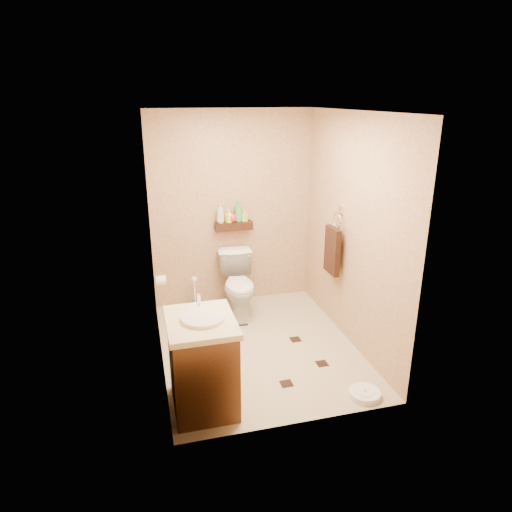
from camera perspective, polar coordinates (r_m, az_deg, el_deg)
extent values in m
plane|color=tan|center=(4.96, 0.25, -11.23)|extent=(2.50, 2.50, 0.00)
cube|color=tan|center=(5.65, -3.01, 5.76)|extent=(2.00, 0.04, 2.40)
cube|color=tan|center=(3.36, 5.79, -4.03)|extent=(2.00, 0.04, 2.40)
cube|color=tan|center=(4.34, -12.60, 1.08)|extent=(0.04, 2.50, 2.40)
cube|color=tan|center=(4.82, 11.86, 2.97)|extent=(0.04, 2.50, 2.40)
cube|color=white|center=(4.27, 0.30, 17.67)|extent=(2.00, 2.50, 0.02)
cube|color=#351C0E|center=(5.62, -2.81, 3.79)|extent=(0.46, 0.14, 0.10)
cube|color=black|center=(4.71, -3.03, -13.10)|extent=(0.11, 0.11, 0.01)
cube|color=black|center=(5.11, 4.95, -10.34)|extent=(0.11, 0.11, 0.01)
cube|color=black|center=(4.41, 3.83, -15.62)|extent=(0.11, 0.11, 0.01)
cube|color=black|center=(5.34, -7.35, -8.99)|extent=(0.11, 0.11, 0.01)
cube|color=black|center=(4.72, 8.25, -13.16)|extent=(0.11, 0.11, 0.01)
cube|color=black|center=(5.41, -1.69, -8.44)|extent=(0.11, 0.11, 0.01)
imported|color=white|center=(5.52, -2.16, -3.63)|extent=(0.46, 0.75, 0.75)
cube|color=brown|center=(3.96, -6.69, -13.49)|extent=(0.52, 0.63, 0.77)
cube|color=beige|center=(3.76, -6.93, -8.22)|extent=(0.56, 0.67, 0.05)
cylinder|color=silver|center=(3.75, -6.65, -7.78)|extent=(0.36, 0.36, 0.05)
cylinder|color=silver|center=(3.91, -7.15, -5.53)|extent=(0.03, 0.03, 0.12)
cylinder|color=white|center=(4.34, 13.43, -16.41)|extent=(0.37, 0.37, 0.05)
cylinder|color=white|center=(4.33, 13.46, -16.11)|extent=(0.17, 0.17, 0.01)
cylinder|color=#1A6960|center=(5.79, -7.57, -6.11)|extent=(0.10, 0.10, 0.11)
cylinder|color=white|center=(5.70, -7.66, -4.27)|extent=(0.02, 0.02, 0.31)
sphere|color=white|center=(5.64, -7.72, -2.91)|extent=(0.07, 0.07, 0.07)
cube|color=silver|center=(4.98, 10.59, 5.74)|extent=(0.03, 0.06, 0.08)
torus|color=silver|center=(5.00, 10.14, 4.38)|extent=(0.02, 0.19, 0.19)
cube|color=#351A0F|center=(5.08, 9.50, 0.65)|extent=(0.06, 0.30, 0.52)
cylinder|color=white|center=(5.15, -11.80, -3.01)|extent=(0.11, 0.11, 0.11)
cylinder|color=silver|center=(5.13, -12.29, -2.43)|extent=(0.04, 0.02, 0.02)
imported|color=beige|center=(5.54, -4.49, 5.37)|extent=(0.13, 0.13, 0.24)
imported|color=#FDFF35|center=(5.57, -3.37, 5.03)|extent=(0.10, 0.10, 0.16)
imported|color=red|center=(5.58, -2.92, 4.97)|extent=(0.15, 0.15, 0.14)
imported|color=green|center=(5.59, -2.20, 5.59)|extent=(0.11, 0.11, 0.26)
imported|color=gold|center=(5.61, -1.49, 5.12)|extent=(0.07, 0.07, 0.15)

